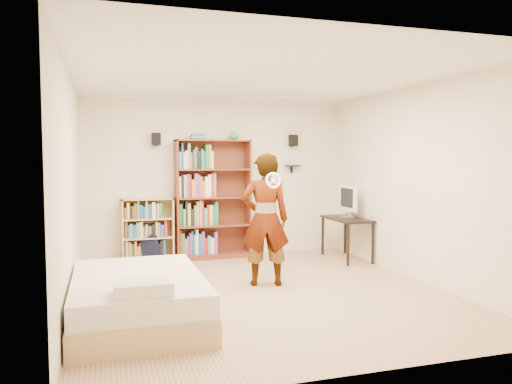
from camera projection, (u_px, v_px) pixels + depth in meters
ground at (262, 292)px, 6.30m from camera, size 4.50×5.00×0.01m
room_shell at (262, 152)px, 6.18m from camera, size 4.52×5.02×2.71m
crown_molding at (262, 78)px, 6.11m from camera, size 4.50×5.00×0.06m
speaker_left at (156, 139)px, 8.14m from camera, size 0.14×0.12×0.20m
speaker_right at (293, 140)px, 8.84m from camera, size 0.14×0.12×0.20m
wall_shelf at (293, 166)px, 8.88m from camera, size 0.25×0.16×0.02m
tall_bookshelf at (213, 199)px, 8.40m from camera, size 1.26×0.37×1.99m
low_bookshelf at (148, 230)px, 8.14m from camera, size 0.83×0.31×1.04m
computer_desk at (347, 239)px, 8.31m from camera, size 0.51×1.02×0.70m
imac at (347, 201)px, 8.37m from camera, size 0.16×0.54×0.53m
daybed at (138, 292)px, 5.19m from camera, size 1.32×2.03×0.60m
person at (265, 220)px, 6.61m from camera, size 0.71×0.54×1.76m
wii_wheel at (273, 181)px, 6.26m from camera, size 0.21×0.08×0.21m
navy_bag at (151, 248)px, 8.15m from camera, size 0.37×0.29×0.44m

